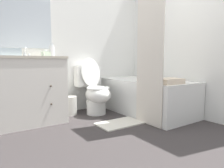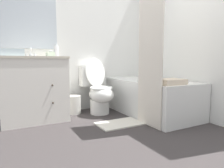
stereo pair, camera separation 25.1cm
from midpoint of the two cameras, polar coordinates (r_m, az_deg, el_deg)
name	(u,v)px [view 2 (the right image)]	position (r m, az deg, el deg)	size (l,w,h in m)	color
ground_plane	(146,148)	(2.01, 13.43, -17.46)	(14.00, 14.00, 0.00)	#383333
wall_back	(81,34)	(3.38, -6.79, 14.00)	(8.00, 0.06, 2.50)	silver
wall_right	(177,32)	(3.36, 20.34, 13.66)	(0.05, 2.73, 2.50)	silver
vanity_cabinet	(34,88)	(2.86, -19.12, -1.11)	(0.85, 0.61, 0.87)	silver
sink_faucet	(31,54)	(3.04, -20.06, 7.99)	(0.14, 0.12, 0.12)	silver
toilet	(98,91)	(3.11, -1.58, -1.96)	(0.41, 0.67, 0.86)	white
bathtub	(150,97)	(3.16, 13.11, -3.57)	(0.76, 1.51, 0.52)	white
shower_curtain	(150,50)	(2.51, 13.71, 9.29)	(0.02, 0.45, 1.87)	silver
wastebasket	(73,104)	(3.14, -8.78, -5.83)	(0.23, 0.23, 0.28)	silver
tissue_box	(51,54)	(2.99, -14.74, 8.25)	(0.12, 0.14, 0.10)	silver
soap_dispenser	(56,51)	(2.97, -13.32, 9.16)	(0.07, 0.07, 0.18)	silver
hand_towel_folded	(12,52)	(2.66, -24.32, 8.26)	(0.27, 0.15, 0.09)	silver
bath_towel_folded	(170,82)	(2.62, 19.00, 0.62)	(0.35, 0.25, 0.07)	beige
bath_mat	(120,124)	(2.63, 4.96, -11.24)	(0.58, 0.35, 0.02)	silver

